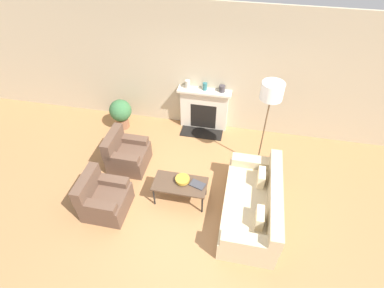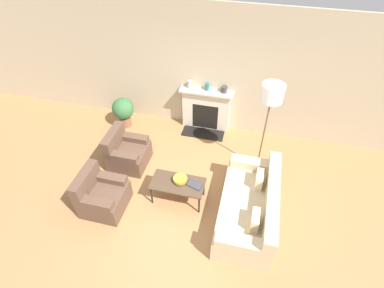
% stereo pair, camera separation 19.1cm
% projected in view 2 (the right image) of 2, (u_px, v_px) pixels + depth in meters
% --- Properties ---
extents(ground_plane, '(18.00, 18.00, 0.00)m').
position_uv_depth(ground_plane, '(179.00, 207.00, 5.60)').
color(ground_plane, '#A87547').
extents(wall_back, '(18.00, 0.06, 2.90)m').
position_uv_depth(wall_back, '(210.00, 71.00, 6.50)').
color(wall_back, '#BCAD8E').
rests_on(wall_back, ground_plane).
extents(fireplace, '(1.22, 0.59, 1.04)m').
position_uv_depth(fireplace, '(206.00, 110.00, 7.03)').
color(fireplace, beige).
rests_on(fireplace, ground_plane).
extents(couch, '(0.93, 1.93, 0.82)m').
position_uv_depth(couch, '(250.00, 207.00, 5.23)').
color(couch, '#CCB78E').
rests_on(couch, ground_plane).
extents(armchair_near, '(0.76, 0.76, 0.80)m').
position_uv_depth(armchair_near, '(101.00, 195.00, 5.43)').
color(armchair_near, brown).
rests_on(armchair_near, ground_plane).
extents(armchair_far, '(0.76, 0.76, 0.80)m').
position_uv_depth(armchair_far, '(127.00, 152.00, 6.26)').
color(armchair_far, brown).
rests_on(armchair_far, ground_plane).
extents(coffee_table, '(0.98, 0.50, 0.46)m').
position_uv_depth(coffee_table, '(178.00, 184.00, 5.47)').
color(coffee_table, '#4C3828').
rests_on(coffee_table, ground_plane).
extents(bowl, '(0.26, 0.26, 0.08)m').
position_uv_depth(bowl, '(180.00, 179.00, 5.44)').
color(bowl, '#BC8E2D').
rests_on(bowl, coffee_table).
extents(book, '(0.31, 0.24, 0.02)m').
position_uv_depth(book, '(195.00, 185.00, 5.40)').
color(book, '#38383D').
rests_on(book, coffee_table).
extents(floor_lamp, '(0.40, 0.40, 1.99)m').
position_uv_depth(floor_lamp, '(271.00, 101.00, 5.27)').
color(floor_lamp, brown).
rests_on(floor_lamp, ground_plane).
extents(mantel_vase_left, '(0.11, 0.11, 0.19)m').
position_uv_depth(mantel_vase_left, '(190.00, 84.00, 6.69)').
color(mantel_vase_left, beige).
rests_on(mantel_vase_left, fireplace).
extents(mantel_vase_center_left, '(0.10, 0.10, 0.17)m').
position_uv_depth(mantel_vase_center_left, '(207.00, 87.00, 6.63)').
color(mantel_vase_center_left, '#28666B').
rests_on(mantel_vase_center_left, fireplace).
extents(mantel_vase_center_right, '(0.13, 0.13, 0.15)m').
position_uv_depth(mantel_vase_center_right, '(224.00, 89.00, 6.57)').
color(mantel_vase_center_right, '#3D383D').
rests_on(mantel_vase_center_right, fireplace).
extents(potted_plant, '(0.52, 0.52, 0.75)m').
position_uv_depth(potted_plant, '(123.00, 110.00, 7.13)').
color(potted_plant, brown).
rests_on(potted_plant, ground_plane).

